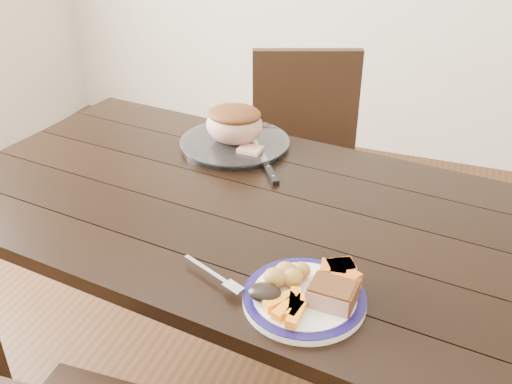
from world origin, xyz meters
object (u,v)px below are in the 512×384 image
(dinner_plate, at_px, (304,299))
(carving_knife, at_px, (267,168))
(roast_joint, at_px, (234,125))
(dining_table, at_px, (232,227))
(pork_slice, at_px, (332,295))
(chair_far, at_px, (306,159))
(fork, at_px, (217,277))
(serving_platter, at_px, (235,144))

(dinner_plate, xyz_separation_m, carving_knife, (-0.27, 0.52, -0.00))
(dinner_plate, height_order, roast_joint, roast_joint)
(dinner_plate, relative_size, roast_joint, 1.41)
(dining_table, relative_size, pork_slice, 18.85)
(chair_far, height_order, pork_slice, chair_far)
(pork_slice, relative_size, fork, 0.53)
(chair_far, xyz_separation_m, roast_joint, (-0.12, -0.43, 0.30))
(serving_platter, xyz_separation_m, carving_knife, (0.15, -0.11, -0.00))
(dining_table, height_order, serving_platter, serving_platter)
(serving_platter, bearing_deg, roast_joint, 0.00)
(fork, bearing_deg, dining_table, 131.35)
(dinner_plate, bearing_deg, carving_knife, 117.34)
(dining_table, xyz_separation_m, dinner_plate, (0.31, -0.33, 0.10))
(dinner_plate, height_order, pork_slice, pork_slice)
(pork_slice, bearing_deg, carving_knife, 121.83)
(dinner_plate, height_order, carving_knife, dinner_plate)
(dinner_plate, relative_size, serving_platter, 0.76)
(chair_far, height_order, serving_platter, chair_far)
(pork_slice, relative_size, carving_knife, 0.33)
(dinner_plate, distance_m, pork_slice, 0.07)
(roast_joint, bearing_deg, pork_slice, -53.13)
(fork, distance_m, roast_joint, 0.69)
(serving_platter, xyz_separation_m, pork_slice, (0.48, -0.64, 0.03))
(pork_slice, distance_m, roast_joint, 0.80)
(chair_far, relative_size, fork, 5.47)
(carving_knife, bearing_deg, fork, -26.00)
(chair_far, relative_size, roast_joint, 5.09)
(serving_platter, height_order, pork_slice, pork_slice)
(chair_far, bearing_deg, carving_knife, 72.29)
(fork, bearing_deg, carving_knife, 121.48)
(fork, xyz_separation_m, roast_joint, (-0.23, 0.65, 0.06))
(chair_far, xyz_separation_m, serving_platter, (-0.12, -0.43, 0.23))
(chair_far, relative_size, carving_knife, 3.36)
(dinner_plate, bearing_deg, roast_joint, 123.64)
(fork, relative_size, roast_joint, 0.93)
(chair_far, bearing_deg, dinner_plate, 84.95)
(dining_table, relative_size, fork, 9.97)
(dining_table, xyz_separation_m, fork, (0.11, -0.34, 0.11))
(dining_table, height_order, dinner_plate, dinner_plate)
(dinner_plate, xyz_separation_m, pork_slice, (0.06, -0.00, 0.03))
(dinner_plate, distance_m, roast_joint, 0.77)
(serving_platter, bearing_deg, dining_table, -69.10)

